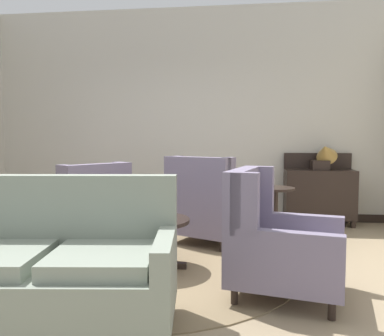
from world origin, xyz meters
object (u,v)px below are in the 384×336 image
(armchair_near_window, at_px, (85,209))
(armchair_beside_settee, at_px, (208,207))
(porcelain_vase, at_px, (153,204))
(settee, at_px, (53,268))
(gramophone, at_px, (324,155))
(side_table, at_px, (275,210))
(sideboard, at_px, (319,193))
(armchair_foreground_right, at_px, (275,243))
(coffee_table, at_px, (149,229))

(armchair_near_window, height_order, armchair_beside_settee, armchair_beside_settee)
(porcelain_vase, distance_m, armchair_beside_settee, 1.10)
(armchair_beside_settee, bearing_deg, settee, 95.89)
(porcelain_vase, relative_size, gramophone, 0.71)
(side_table, height_order, sideboard, sideboard)
(armchair_near_window, bearing_deg, armchair_foreground_right, 93.60)
(porcelain_vase, relative_size, armchair_beside_settee, 0.30)
(settee, bearing_deg, coffee_table, 68.90)
(side_table, height_order, gramophone, gramophone)
(porcelain_vase, height_order, settee, settee)
(settee, bearing_deg, gramophone, 48.98)
(porcelain_vase, xyz_separation_m, sideboard, (1.98, 2.26, -0.17))
(porcelain_vase, xyz_separation_m, armchair_beside_settee, (0.45, 0.99, -0.19))
(armchair_foreground_right, relative_size, gramophone, 2.17)
(settee, relative_size, gramophone, 3.56)
(coffee_table, relative_size, gramophone, 1.65)
(armchair_near_window, bearing_deg, armchair_beside_settee, 132.26)
(coffee_table, bearing_deg, porcelain_vase, 22.46)
(coffee_table, distance_m, side_table, 1.66)
(settee, xyz_separation_m, side_table, (1.61, 2.35, -0.01))
(porcelain_vase, relative_size, settee, 0.20)
(porcelain_vase, bearing_deg, coffee_table, -157.54)
(armchair_foreground_right, relative_size, side_table, 1.48)
(armchair_foreground_right, xyz_separation_m, armchair_beside_settee, (-0.67, 1.50, 0.01))
(porcelain_vase, height_order, armchair_near_window, armchair_near_window)
(gramophone, bearing_deg, armchair_near_window, -155.82)
(coffee_table, xyz_separation_m, gramophone, (2.06, 2.19, 0.64))
(armchair_near_window, bearing_deg, settee, 52.39)
(settee, relative_size, armchair_foreground_right, 1.64)
(settee, bearing_deg, armchair_beside_settee, 63.91)
(armchair_beside_settee, bearing_deg, sideboard, -114.80)
(settee, height_order, armchair_near_window, settee)
(coffee_table, bearing_deg, side_table, 39.65)
(sideboard, relative_size, gramophone, 2.24)
(coffee_table, relative_size, porcelain_vase, 2.31)
(armchair_near_window, distance_m, gramophone, 3.39)
(armchair_foreground_right, xyz_separation_m, armchair_near_window, (-2.13, 1.32, -0.01))
(settee, height_order, side_table, settee)
(side_table, bearing_deg, sideboard, 58.76)
(coffee_table, distance_m, sideboard, 3.04)
(armchair_foreground_right, bearing_deg, settee, 131.26)
(porcelain_vase, bearing_deg, armchair_near_window, 141.46)
(armchair_beside_settee, relative_size, side_table, 1.61)
(armchair_foreground_right, height_order, armchair_near_window, armchair_foreground_right)
(armchair_foreground_right, bearing_deg, coffee_table, 79.70)
(armchair_beside_settee, height_order, sideboard, armchair_beside_settee)
(settee, distance_m, sideboard, 4.27)
(armchair_foreground_right, distance_m, armchair_near_window, 2.51)
(armchair_beside_settee, distance_m, side_table, 0.80)
(armchair_foreground_right, relative_size, armchair_near_window, 0.83)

